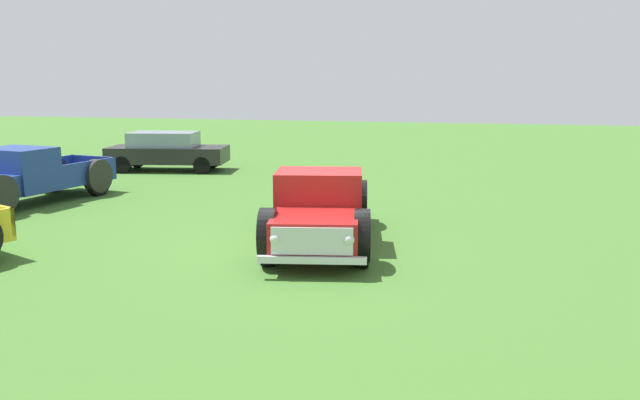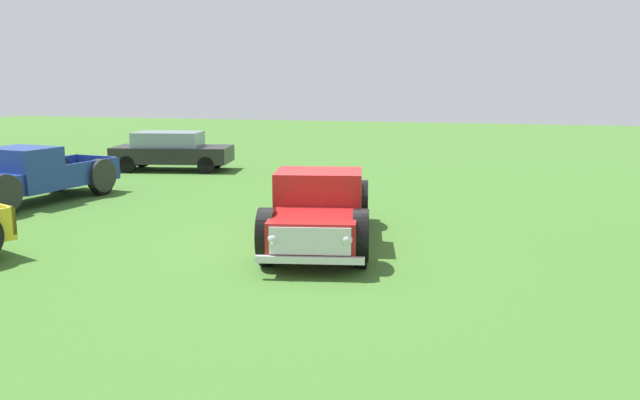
% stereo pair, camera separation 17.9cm
% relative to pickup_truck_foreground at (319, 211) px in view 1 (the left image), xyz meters
% --- Properties ---
extents(ground_plane, '(80.00, 80.00, 0.00)m').
position_rel_pickup_truck_foreground_xyz_m(ground_plane, '(-0.14, 0.12, -0.74)').
color(ground_plane, '#3D6B28').
extents(pickup_truck_foreground, '(5.31, 2.78, 1.55)m').
position_rel_pickup_truck_foreground_xyz_m(pickup_truck_foreground, '(0.00, 0.00, 0.00)').
color(pickup_truck_foreground, maroon).
rests_on(pickup_truck_foreground, ground_plane).
extents(pickup_truck_behind_left, '(5.29, 2.65, 1.55)m').
position_rel_pickup_truck_foreground_xyz_m(pickup_truck_behind_left, '(2.29, 8.86, 0.00)').
color(pickup_truck_behind_left, navy).
rests_on(pickup_truck_behind_left, ground_plane).
extents(sedan_distant_a, '(2.50, 4.54, 1.43)m').
position_rel_pickup_truck_foreground_xyz_m(sedan_distant_a, '(9.52, 8.23, 0.01)').
color(sedan_distant_a, black).
rests_on(sedan_distant_a, ground_plane).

